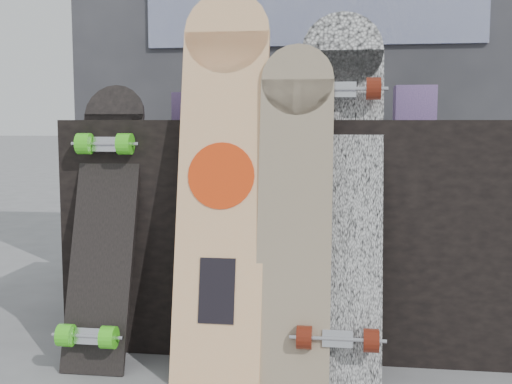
# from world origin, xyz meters

# --- Properties ---
(vendor_table) EXTENTS (1.60, 0.60, 0.80)m
(vendor_table) POSITION_xyz_m (0.00, 0.50, 0.40)
(vendor_table) COLOR black
(vendor_table) RESTS_ON ground
(booth) EXTENTS (2.40, 0.22, 2.20)m
(booth) POSITION_xyz_m (0.00, 1.35, 1.10)
(booth) COLOR #323237
(booth) RESTS_ON ground
(merch_box_purple) EXTENTS (0.18, 0.12, 0.10)m
(merch_box_purple) POSITION_xyz_m (-0.37, 0.47, 0.85)
(merch_box_purple) COLOR #433771
(merch_box_purple) RESTS_ON vendor_table
(merch_box_small) EXTENTS (0.14, 0.14, 0.12)m
(merch_box_small) POSITION_xyz_m (0.40, 0.49, 0.86)
(merch_box_small) COLOR #433771
(merch_box_small) RESTS_ON vendor_table
(merch_box_flat) EXTENTS (0.22, 0.10, 0.06)m
(merch_box_flat) POSITION_xyz_m (0.07, 0.63, 0.83)
(merch_box_flat) COLOR #D1B78C
(merch_box_flat) RESTS_ON vendor_table
(longboard_geisha) EXTENTS (0.28, 0.29, 1.22)m
(longboard_geisha) POSITION_xyz_m (-0.22, 0.11, 0.64)
(longboard_geisha) COLOR beige
(longboard_geisha) RESTS_ON ground
(longboard_celtic) EXTENTS (0.23, 0.22, 1.04)m
(longboard_celtic) POSITION_xyz_m (0.01, 0.08, 0.55)
(longboard_celtic) COLOR beige
(longboard_celtic) RESTS_ON ground
(longboard_cascadia) EXTENTS (0.26, 0.37, 1.16)m
(longboard_cascadia) POSITION_xyz_m (0.15, 0.16, 0.60)
(longboard_cascadia) COLOR white
(longboard_cascadia) RESTS_ON ground
(skateboard_dark) EXTENTS (0.21, 0.36, 0.92)m
(skateboard_dark) POSITION_xyz_m (-0.62, 0.14, 0.47)
(skateboard_dark) COLOR black
(skateboard_dark) RESTS_ON ground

